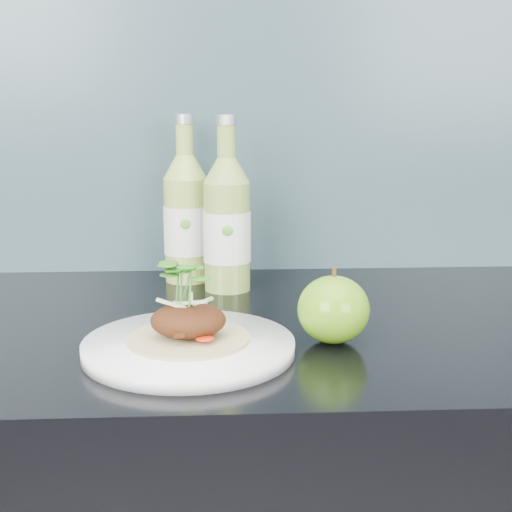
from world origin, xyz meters
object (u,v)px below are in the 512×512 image
object	(u,v)px
cider_bottle_left	(186,219)
cider_bottle_right	(227,225)
green_apple	(333,309)
dinner_plate	(189,347)

from	to	relation	value
cider_bottle_left	cider_bottle_right	bearing A→B (deg)	-40.94
green_apple	cider_bottle_left	distance (m)	0.37
green_apple	cider_bottle_left	xyz separation A→B (m)	(-0.19, 0.31, 0.06)
dinner_plate	cider_bottle_left	bearing A→B (deg)	92.59
dinner_plate	cider_bottle_right	xyz separation A→B (m)	(0.05, 0.28, 0.09)
dinner_plate	cider_bottle_right	distance (m)	0.30
cider_bottle_left	cider_bottle_right	xyz separation A→B (m)	(0.06, -0.06, 0.00)
dinner_plate	cider_bottle_left	size ratio (longest dim) A/B	0.95
dinner_plate	green_apple	distance (m)	0.18
green_apple	cider_bottle_right	bearing A→B (deg)	115.81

